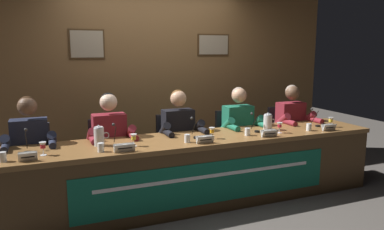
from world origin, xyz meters
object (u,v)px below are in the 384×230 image
nameplate_center (205,139)px  water_cup_far_right (309,128)px  panelist_far_right (294,124)px  juice_glass_far_right (331,120)px  juice_glass_center (212,131)px  nameplate_far_right (329,127)px  water_pitcher_left_side (99,136)px  panelist_center (180,134)px  juice_glass_far_left (43,146)px  microphone_center (195,131)px  conference_table (196,161)px  chair_far_left (32,168)px  juice_glass_left (134,138)px  chair_right (233,146)px  juice_glass_right (280,126)px  microphone_far_right (316,120)px  microphone_far_left (26,145)px  panelist_far_left (30,147)px  water_cup_far_left (3,157)px  panelist_left (111,140)px  microphone_right (255,125)px  water_cup_right (247,132)px  water_pitcher_right_side (268,122)px  nameplate_right (269,133)px  chair_center (175,152)px  water_cup_center (187,139)px  nameplate_far_left (28,157)px  chair_far_right (284,140)px  microphone_left (115,139)px  chair_left (109,159)px  nameplate_left (125,148)px  panelist_right (241,128)px

nameplate_center → water_cup_far_right: (1.38, 0.08, -0.00)m
panelist_far_right → juice_glass_far_right: panelist_far_right is taller
juice_glass_center → nameplate_far_right: juice_glass_center is taller
water_cup_far_right → water_pitcher_left_side: 2.40m
water_pitcher_left_side → panelist_center: bearing=18.5°
juice_glass_far_left → microphone_center: microphone_center is taller
conference_table → chair_far_left: 1.76m
nameplate_center → water_pitcher_left_side: 1.06m
juice_glass_far_left → juice_glass_left: same height
juice_glass_left → chair_far_left: bearing=144.6°
chair_right → water_pitcher_left_side: (-1.79, -0.53, 0.40)m
juice_glass_right → microphone_far_right: (0.65, 0.16, -0.01)m
microphone_far_left → microphone_center: 1.67m
conference_table → microphone_far_left: microphone_far_left is taller
conference_table → juice_glass_center: (0.18, -0.01, 0.31)m
water_cup_far_right → chair_far_left: bearing=166.1°
juice_glass_right → juice_glass_far_left: bearing=179.2°
conference_table → panelist_far_left: bearing=163.6°
microphone_center → water_pitcher_left_side: 1.01m
water_cup_far_left → panelist_left: 1.16m
juice_glass_right → microphone_right: bearing=142.6°
microphone_far_left → juice_glass_far_right: bearing=-2.6°
water_cup_right → water_pitcher_right_side: bearing=23.6°
nameplate_right → water_pitcher_left_side: bearing=170.0°
chair_center → water_cup_center: 0.82m
juice_glass_left → juice_glass_far_left: bearing=-179.5°
water_cup_far_left → juice_glass_far_right: bearing=1.2°
chair_far_left → nameplate_far_left: size_ratio=5.90×
water_pitcher_left_side → juice_glass_left: bearing=-26.2°
nameplate_center → conference_table: bearing=100.2°
juice_glass_far_left → chair_far_right: bearing=12.4°
juice_glass_far_left → chair_right: size_ratio=0.14×
juice_glass_right → juice_glass_center: bearing=177.5°
chair_far_left → juice_glass_center: chair_far_left is taller
juice_glass_far_right → panelist_left: bearing=169.4°
conference_table → chair_far_left: size_ratio=4.88×
microphone_left → water_cup_center: size_ratio=2.54×
chair_left → nameplate_far_right: (2.44, -0.84, 0.35)m
chair_far_left → water_cup_far_right: chair_far_left is taller
nameplate_left → juice_glass_right: 1.82m
panelist_right → nameplate_right: bearing=-91.1°
chair_right → nameplate_far_left: bearing=-161.3°
chair_left → water_cup_center: chair_left is taller
microphone_far_left → juice_glass_far_right: (3.43, -0.16, 0.01)m
water_cup_far_left → microphone_right: bearing=4.5°
panelist_right → nameplate_left: bearing=-158.0°
panelist_far_right → panelist_far_left: bearing=180.0°
water_cup_far_left → juice_glass_center: (2.00, 0.08, 0.05)m
chair_right → water_cup_right: chair_right is taller
microphone_far_left → chair_center: bearing=17.9°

